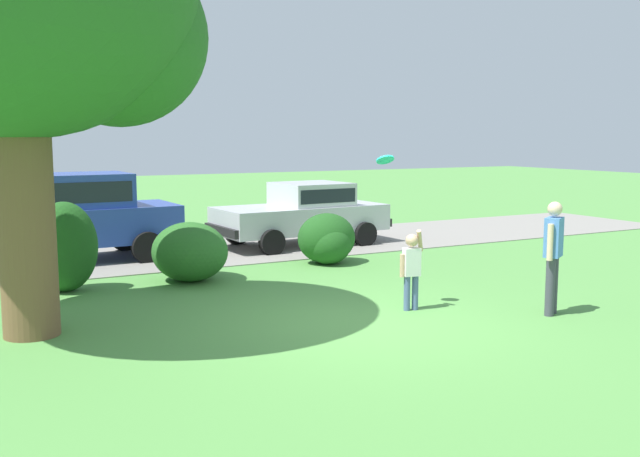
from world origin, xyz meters
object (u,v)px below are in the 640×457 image
at_px(parked_suv, 70,213).
at_px(child_thrower, 411,265).
at_px(parked_sedan, 304,211).
at_px(frisbee, 385,160).
at_px(adult_onlooker, 553,251).
at_px(oak_tree_large, 20,1).

height_order(parked_suv, child_thrower, parked_suv).
height_order(parked_sedan, frisbee, frisbee).
height_order(parked_sedan, adult_onlooker, adult_onlooker).
distance_m(oak_tree_large, parked_sedan, 9.47).
distance_m(oak_tree_large, child_thrower, 6.70).
bearing_deg(parked_sedan, frisbee, -106.12).
bearing_deg(parked_sedan, child_thrower, -102.81).
bearing_deg(adult_onlooker, parked_suv, 124.88).
distance_m(parked_sedan, frisbee, 6.97).
relative_size(parked_sedan, child_thrower, 3.50).
bearing_deg(parked_suv, frisbee, -61.52).
relative_size(oak_tree_large, adult_onlooker, 3.85).
height_order(child_thrower, frisbee, frisbee).
distance_m(oak_tree_large, frisbee, 5.56).
relative_size(child_thrower, frisbee, 4.43).
bearing_deg(oak_tree_large, adult_onlooker, -20.56).
distance_m(parked_suv, adult_onlooker, 10.03).
bearing_deg(parked_sedan, oak_tree_large, -142.04).
height_order(oak_tree_large, parked_sedan, oak_tree_large).
xyz_separation_m(parked_suv, adult_onlooker, (5.74, -8.23, -0.09)).
bearing_deg(oak_tree_large, parked_sedan, 37.96).
distance_m(parked_sedan, parked_suv, 5.55).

